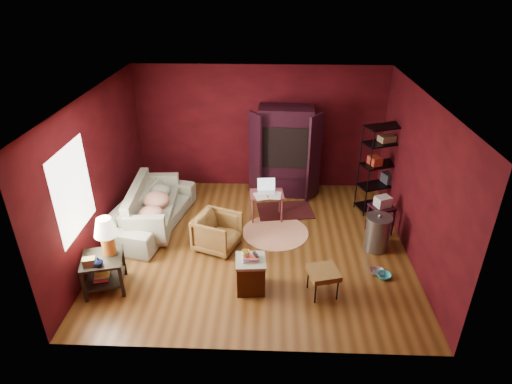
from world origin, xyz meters
TOP-DOWN VIEW (x-y plane):
  - room at (-0.04, -0.01)m, footprint 5.54×5.04m
  - sofa at (-2.05, 0.57)m, footprint 1.13×2.42m
  - armchair at (-0.69, -0.13)m, footprint 0.88×0.91m
  - pet_bowl_steel at (2.09, -0.78)m, footprint 0.25×0.10m
  - pet_bowl_turquoise at (2.18, -0.89)m, footprint 0.23×0.07m
  - vase at (-2.32, -1.50)m, footprint 0.19×0.19m
  - mug at (-0.10, -1.25)m, footprint 0.15×0.13m
  - side_table at (-2.31, -1.24)m, footprint 0.75×0.75m
  - sofa_cushions at (-2.08, 0.59)m, footprint 0.88×1.95m
  - hamper at (-0.03, -1.24)m, footprint 0.50×0.50m
  - footstool at (1.10, -1.32)m, footprint 0.54×0.54m
  - rug_round at (0.37, 0.41)m, footprint 1.34×1.34m
  - rug_oriental at (0.58, 1.25)m, footprint 1.25×0.92m
  - laptop_desk at (0.19, 0.96)m, footprint 0.71×0.59m
  - tv_armoire at (0.56, 2.09)m, footprint 1.58×0.86m
  - wire_shelving at (2.56, 1.46)m, footprint 1.00×0.70m
  - small_stand at (2.38, 0.50)m, footprint 0.52×0.52m
  - trash_can at (2.20, -0.05)m, footprint 0.62×0.62m

SIDE VIEW (x-z plane):
  - rug_round at x=0.37m, z-range 0.00..0.01m
  - rug_oriental at x=0.58m, z-range 0.01..0.02m
  - pet_bowl_turquoise at x=2.18m, z-range 0.00..0.23m
  - pet_bowl_steel at x=2.09m, z-range 0.00..0.24m
  - hamper at x=-0.03m, z-range -0.03..0.63m
  - trash_can at x=2.20m, z-range -0.02..0.71m
  - armchair at x=-0.69m, z-range 0.00..0.74m
  - sofa_cushions at x=-2.08m, z-range -0.01..0.79m
  - footstool at x=1.10m, z-range 0.17..0.62m
  - sofa at x=-2.05m, z-range 0.00..0.91m
  - laptop_desk at x=0.19m, z-range 0.10..0.93m
  - small_stand at x=2.38m, z-range 0.19..0.98m
  - vase at x=-2.32m, z-range 0.59..0.73m
  - mug at x=-0.10m, z-range 0.64..0.77m
  - side_table at x=-2.31m, z-range 0.12..1.34m
  - wire_shelving at x=2.56m, z-range 0.09..1.96m
  - tv_armoire at x=0.56m, z-range 0.04..2.04m
  - room at x=-0.04m, z-range -0.02..2.82m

